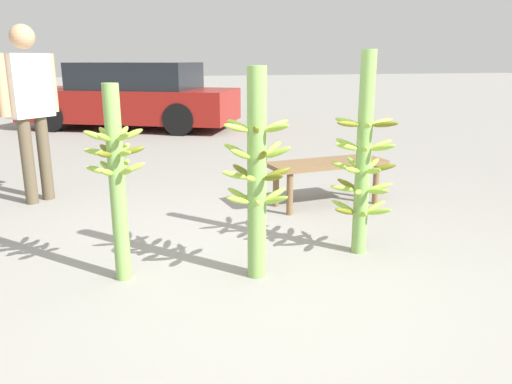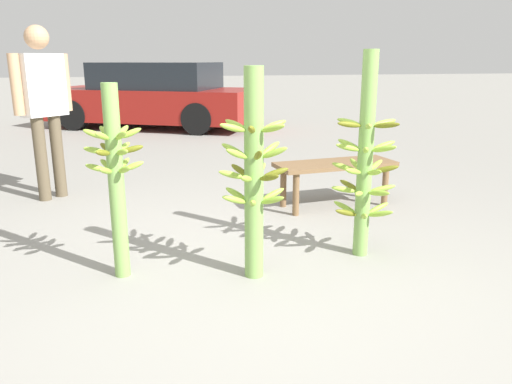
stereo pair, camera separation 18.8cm
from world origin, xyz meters
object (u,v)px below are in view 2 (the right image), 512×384
object	(u,v)px
parked_car	(152,97)
vendor_person	(43,98)
banana_stalk_right	(365,161)
market_bench	(335,169)
banana_stalk_left	(116,177)
banana_stalk_center	(254,173)

from	to	relation	value
parked_car	vendor_person	bearing A→B (deg)	-165.18
banana_stalk_right	market_bench	distance (m)	1.28
banana_stalk_left	banana_stalk_right	world-z (taller)	banana_stalk_right
banana_stalk_center	parked_car	size ratio (longest dim) A/B	0.30
vendor_person	market_bench	bearing A→B (deg)	-62.51
parked_car	banana_stalk_left	bearing A→B (deg)	-156.04
banana_stalk_right	parked_car	bearing A→B (deg)	97.73
banana_stalk_right	vendor_person	distance (m)	3.26
banana_stalk_left	vendor_person	size ratio (longest dim) A/B	0.73
banana_stalk_center	vendor_person	distance (m)	2.84
vendor_person	market_bench	xyz separation A→B (m)	(2.68, -1.01, -0.65)
banana_stalk_center	banana_stalk_left	bearing A→B (deg)	165.00
banana_stalk_right	market_bench	bearing A→B (deg)	75.54
banana_stalk_left	market_bench	distance (m)	2.32
vendor_person	market_bench	size ratio (longest dim) A/B	1.44
banana_stalk_right	parked_car	world-z (taller)	banana_stalk_right
vendor_person	banana_stalk_left	bearing A→B (deg)	-114.22
market_bench	parked_car	bearing A→B (deg)	97.09
banana_stalk_left	parked_car	xyz separation A→B (m)	(0.67, 7.46, -0.03)
banana_stalk_left	banana_stalk_center	size ratio (longest dim) A/B	0.93
parked_car	market_bench	bearing A→B (deg)	-139.05
market_bench	vendor_person	bearing A→B (deg)	154.52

